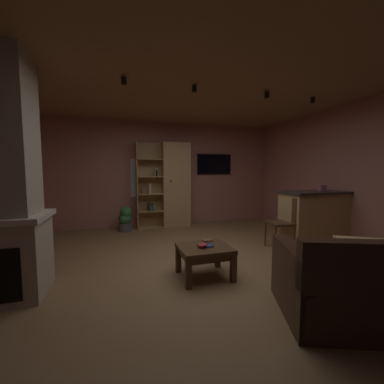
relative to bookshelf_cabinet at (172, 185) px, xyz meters
name	(u,v)px	position (x,y,z in m)	size (l,w,h in m)	color
floor	(200,265)	(-0.16, -2.62, -1.05)	(5.87, 5.72, 0.02)	olive
wall_back	(164,174)	(-0.16, 0.27, 0.28)	(5.99, 0.06, 2.63)	#AD7060
wall_right	(355,175)	(2.81, -2.62, 0.28)	(0.06, 5.72, 2.63)	#AD7060
ceiling	(200,81)	(-0.16, -2.62, 1.60)	(5.87, 5.72, 0.02)	#8E6B47
window_pane_back	(145,178)	(-0.65, 0.24, 0.19)	(0.72, 0.01, 0.95)	white
bookshelf_cabinet	(172,185)	(0.00, 0.00, 0.00)	(1.32, 0.41, 2.09)	tan
kitchen_bar_counter	(319,218)	(2.33, -2.33, -0.53)	(1.50, 0.62, 1.02)	tan
tissue_box	(322,188)	(2.45, -2.23, 0.03)	(0.12, 0.12, 0.11)	#995972
leather_couch	(369,289)	(0.89, -4.34, -0.73)	(1.73, 1.39, 0.84)	#382116
coffee_table	(205,253)	(-0.24, -3.03, -0.71)	(0.66, 0.58, 0.41)	#4C331E
table_book_0	(208,246)	(-0.20, -3.06, -0.62)	(0.11, 0.10, 0.02)	#2D4C8C
table_book_1	(202,245)	(-0.29, -3.07, -0.59)	(0.11, 0.10, 0.02)	#B22D2D
table_book_2	(207,240)	(-0.18, -2.97, -0.57)	(0.11, 0.09, 0.02)	brown
dining_chair	(284,219)	(1.53, -2.34, -0.51)	(0.47, 0.47, 0.92)	#4C331E
potted_floor_plant	(125,219)	(-1.17, -0.21, -0.75)	(0.30, 0.32, 0.58)	#4C4C51
wall_mounted_tv	(214,164)	(1.22, 0.21, 0.55)	(0.97, 0.06, 0.55)	black
track_light_spot_0	(34,71)	(-2.21, -2.55, 1.52)	(0.07, 0.07, 0.09)	black
track_light_spot_1	(124,81)	(-1.19, -2.53, 1.52)	(0.07, 0.07, 0.09)	black
track_light_spot_2	(194,89)	(-0.22, -2.51, 1.52)	(0.07, 0.07, 0.09)	black
track_light_spot_3	(267,95)	(0.94, -2.58, 1.52)	(0.07, 0.07, 0.09)	black
track_light_spot_4	(313,100)	(1.83, -2.57, 1.52)	(0.07, 0.07, 0.09)	black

